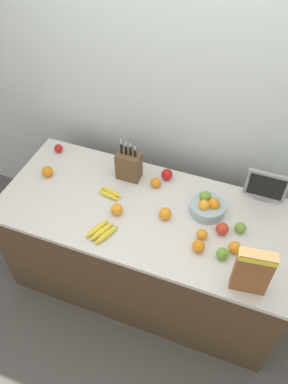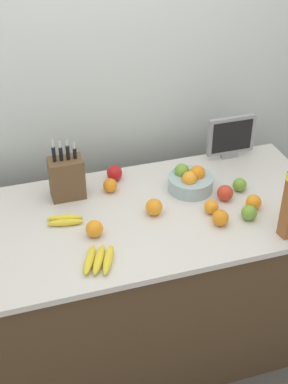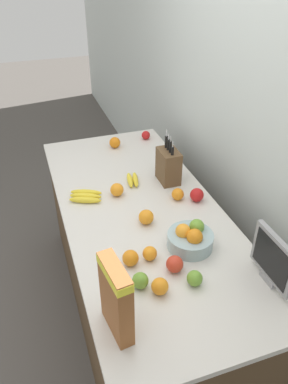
# 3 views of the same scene
# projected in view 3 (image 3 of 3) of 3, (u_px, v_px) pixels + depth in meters

# --- Properties ---
(ground_plane) EXTENTS (14.00, 14.00, 0.00)m
(ground_plane) POSITION_uv_depth(u_px,v_px,m) (142.00, 311.00, 2.61)
(ground_plane) COLOR #514C47
(wall_back) EXTENTS (9.00, 0.06, 2.60)m
(wall_back) POSITION_uv_depth(u_px,v_px,m) (253.00, 125.00, 2.05)
(wall_back) COLOR silver
(wall_back) RESTS_ON ground_plane
(counter) EXTENTS (2.00, 0.87, 0.88)m
(counter) POSITION_uv_depth(u_px,v_px,m) (141.00, 265.00, 2.36)
(counter) COLOR #4C3823
(counter) RESTS_ON ground_plane
(knife_block) EXTENTS (0.17, 0.11, 0.33)m
(knife_block) POSITION_uv_depth(u_px,v_px,m) (168.00, 166.00, 2.30)
(knife_block) COLOR brown
(knife_block) RESTS_ON counter
(small_monitor) EXTENTS (0.27, 0.03, 0.25)m
(small_monitor) POSITION_uv_depth(u_px,v_px,m) (273.00, 260.00, 1.59)
(small_monitor) COLOR gray
(small_monitor) RESTS_ON counter
(cereal_box) EXTENTS (0.20, 0.09, 0.33)m
(cereal_box) POSITION_uv_depth(u_px,v_px,m) (116.00, 297.00, 1.36)
(cereal_box) COLOR brown
(cereal_box) RESTS_ON counter
(fruit_bowl) EXTENTS (0.23, 0.23, 0.13)m
(fruit_bowl) POSITION_uv_depth(u_px,v_px,m) (191.00, 238.00, 1.83)
(fruit_bowl) COLOR #99B2B7
(fruit_bowl) RESTS_ON counter
(banana_bunch_left) EXTENTS (0.18, 0.21, 0.04)m
(banana_bunch_left) POSITION_uv_depth(u_px,v_px,m) (86.00, 196.00, 2.19)
(banana_bunch_left) COLOR yellow
(banana_bunch_left) RESTS_ON counter
(banana_bunch_right) EXTENTS (0.18, 0.10, 0.03)m
(banana_bunch_right) POSITION_uv_depth(u_px,v_px,m) (133.00, 180.00, 2.34)
(banana_bunch_right) COLOR yellow
(banana_bunch_right) RESTS_ON counter
(apple_middle) EXTENTS (0.06, 0.06, 0.06)m
(apple_middle) POSITION_uv_depth(u_px,v_px,m) (146.00, 135.00, 2.84)
(apple_middle) COLOR red
(apple_middle) RESTS_ON counter
(apple_rightmost) EXTENTS (0.08, 0.08, 0.08)m
(apple_rightmost) POSITION_uv_depth(u_px,v_px,m) (175.00, 264.00, 1.70)
(apple_rightmost) COLOR red
(apple_rightmost) RESTS_ON counter
(apple_front) EXTENTS (0.07, 0.07, 0.07)m
(apple_front) POSITION_uv_depth(u_px,v_px,m) (195.00, 278.00, 1.63)
(apple_front) COLOR #6B9E33
(apple_front) RESTS_ON counter
(apple_by_knife_block) EXTENTS (0.08, 0.08, 0.08)m
(apple_by_knife_block) POSITION_uv_depth(u_px,v_px,m) (197.00, 195.00, 2.16)
(apple_by_knife_block) COLOR red
(apple_by_knife_block) RESTS_ON counter
(apple_leftmost) EXTENTS (0.07, 0.07, 0.07)m
(apple_leftmost) POSITION_uv_depth(u_px,v_px,m) (140.00, 281.00, 1.62)
(apple_leftmost) COLOR #6B9E33
(apple_leftmost) RESTS_ON counter
(orange_front_center) EXTENTS (0.07, 0.07, 0.07)m
(orange_front_center) POSITION_uv_depth(u_px,v_px,m) (178.00, 194.00, 2.17)
(orange_front_center) COLOR orange
(orange_front_center) RESTS_ON counter
(orange_front_right) EXTENTS (0.08, 0.08, 0.08)m
(orange_front_right) POSITION_uv_depth(u_px,v_px,m) (117.00, 190.00, 2.21)
(orange_front_right) COLOR orange
(orange_front_right) RESTS_ON counter
(orange_front_left) EXTENTS (0.08, 0.08, 0.08)m
(orange_front_left) POSITION_uv_depth(u_px,v_px,m) (160.00, 286.00, 1.59)
(orange_front_left) COLOR orange
(orange_front_left) RESTS_ON counter
(orange_back_center) EXTENTS (0.07, 0.07, 0.07)m
(orange_back_center) POSITION_uv_depth(u_px,v_px,m) (150.00, 253.00, 1.76)
(orange_back_center) COLOR orange
(orange_back_center) RESTS_ON counter
(orange_near_bowl) EXTENTS (0.08, 0.08, 0.08)m
(orange_near_bowl) POSITION_uv_depth(u_px,v_px,m) (130.00, 258.00, 1.73)
(orange_near_bowl) COLOR orange
(orange_near_bowl) RESTS_ON counter
(orange_mid_right) EXTENTS (0.08, 0.08, 0.08)m
(orange_mid_right) POSITION_uv_depth(u_px,v_px,m) (146.00, 217.00, 1.99)
(orange_mid_right) COLOR orange
(orange_mid_right) RESTS_ON counter
(orange_mid_left) EXTENTS (0.08, 0.08, 0.08)m
(orange_mid_left) POSITION_uv_depth(u_px,v_px,m) (115.00, 143.00, 2.72)
(orange_mid_left) COLOR orange
(orange_mid_left) RESTS_ON counter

